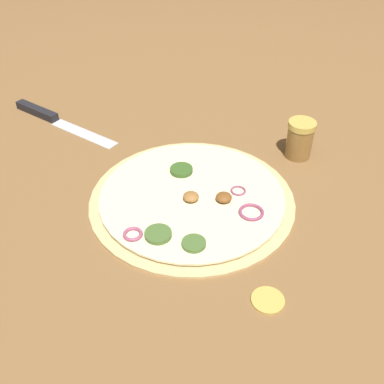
# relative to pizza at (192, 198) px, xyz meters

# --- Properties ---
(ground_plane) EXTENTS (3.00, 3.00, 0.00)m
(ground_plane) POSITION_rel_pizza_xyz_m (0.00, 0.00, -0.01)
(ground_plane) COLOR brown
(pizza) EXTENTS (0.37, 0.37, 0.03)m
(pizza) POSITION_rel_pizza_xyz_m (0.00, 0.00, 0.00)
(pizza) COLOR #D6B77A
(pizza) RESTS_ON ground_plane
(knife) EXTENTS (0.16, 0.28, 0.02)m
(knife) POSITION_rel_pizza_xyz_m (0.25, 0.37, 0.00)
(knife) COLOR silver
(knife) RESTS_ON ground_plane
(spice_jar) EXTENTS (0.05, 0.05, 0.08)m
(spice_jar) POSITION_rel_pizza_xyz_m (0.17, -0.19, 0.03)
(spice_jar) COLOR olive
(spice_jar) RESTS_ON ground_plane
(loose_cap) EXTENTS (0.05, 0.05, 0.01)m
(loose_cap) POSITION_rel_pizza_xyz_m (-0.21, -0.13, -0.00)
(loose_cap) COLOR gold
(loose_cap) RESTS_ON ground_plane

